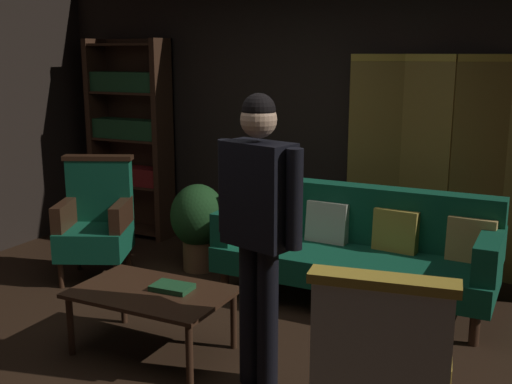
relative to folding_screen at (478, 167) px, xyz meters
name	(u,v)px	position (x,y,z in m)	size (l,w,h in m)	color
ground_plane	(199,365)	(-1.30, -2.32, -0.99)	(10.00, 10.00, 0.00)	black
back_wall	(335,109)	(-1.30, 0.13, 0.41)	(7.20, 0.10, 2.80)	black
folding_screen	(478,167)	(0.00, 0.00, 0.00)	(2.14, 0.41, 1.90)	olive
bookshelf	(131,134)	(-3.45, -0.12, 0.09)	(0.90, 0.32, 2.05)	#382114
velvet_couch	(357,244)	(-0.75, -0.86, -0.53)	(2.12, 0.78, 0.88)	#382114
coffee_table	(152,297)	(-1.67, -2.28, -0.61)	(1.00, 0.64, 0.42)	#382114
armchair_gilt_accent	(382,382)	(-0.01, -2.87, -0.50)	(0.66, 0.66, 1.04)	gold
armchair_wing_left	(96,222)	(-2.93, -1.33, -0.50)	(0.77, 0.76, 1.04)	#382114
standing_figure	(259,216)	(-0.87, -2.36, 0.04)	(0.57, 0.31, 1.70)	black
potted_plant	(198,221)	(-2.23, -0.80, -0.54)	(0.49, 0.49, 0.78)	brown
book_green_cloth	(172,287)	(-1.56, -2.21, -0.55)	(0.26, 0.17, 0.03)	#1E4C28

